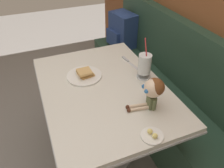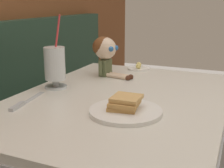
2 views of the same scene
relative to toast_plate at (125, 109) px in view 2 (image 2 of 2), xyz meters
The scene contains 7 objects.
booth_bench 0.85m from the toast_plate, 77.17° to the left, with size 2.60×0.48×1.00m.
diner_table 0.28m from the toast_plate, 27.17° to the left, with size 1.11×0.81×0.74m.
toast_plate is the anchor object (origin of this frame).
milkshake_glass 0.43m from the toast_plate, 67.78° to the left, with size 0.10×0.10×0.31m.
butter_saucer 0.68m from the toast_plate, 14.84° to the left, with size 0.12×0.12×0.04m.
butter_knife 0.38m from the toast_plate, 101.05° to the left, with size 0.24×0.06×0.01m.
seated_doll 0.54m from the toast_plate, 32.00° to the left, with size 0.13×0.23×0.20m.
Camera 2 is at (-1.07, -0.25, 1.11)m, focal length 48.48 mm.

